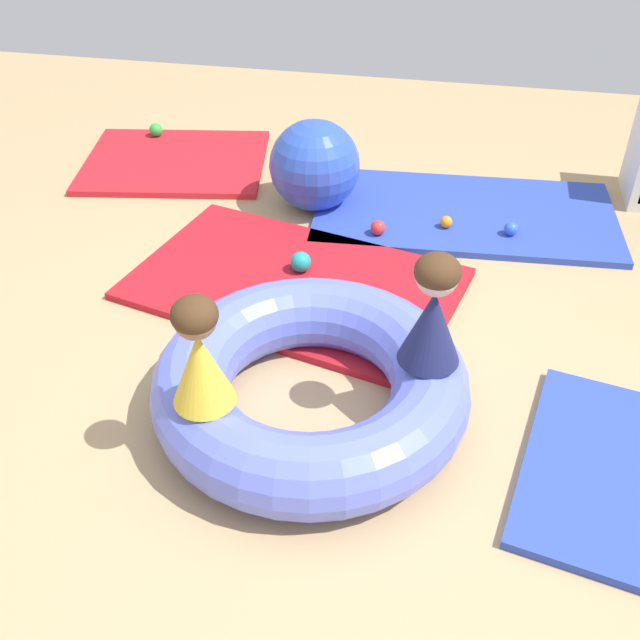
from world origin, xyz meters
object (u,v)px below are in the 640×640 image
(play_ball_blue, at_px, (511,229))
(play_ball_red, at_px, (378,228))
(play_ball_green, at_px, (156,130))
(exercise_ball_large, at_px, (315,166))
(child_in_navy, at_px, (433,311))
(play_ball_teal, at_px, (301,262))
(play_ball_orange, at_px, (446,222))
(child_in_yellow, at_px, (199,353))
(inflatable_cushion, at_px, (311,384))

(play_ball_blue, relative_size, play_ball_red, 0.93)
(play_ball_green, relative_size, exercise_ball_large, 0.17)
(play_ball_blue, relative_size, exercise_ball_large, 0.15)
(child_in_navy, xyz_separation_m, play_ball_teal, (-0.72, 0.92, -0.46))
(play_ball_red, bearing_deg, exercise_ball_large, 143.02)
(child_in_navy, bearing_deg, play_ball_red, 102.08)
(play_ball_green, bearing_deg, play_ball_blue, -19.96)
(exercise_ball_large, bearing_deg, play_ball_red, -36.98)
(play_ball_teal, bearing_deg, play_ball_orange, 39.55)
(play_ball_red, xyz_separation_m, play_ball_orange, (0.38, 0.15, -0.01))
(child_in_yellow, xyz_separation_m, play_ball_green, (-1.30, 2.79, -0.46))
(play_ball_blue, bearing_deg, child_in_yellow, -121.48)
(inflatable_cushion, bearing_deg, play_ball_blue, 62.09)
(child_in_navy, distance_m, play_ball_green, 3.21)
(play_ball_teal, relative_size, exercise_ball_large, 0.20)
(child_in_yellow, height_order, play_ball_blue, child_in_yellow)
(play_ball_teal, xyz_separation_m, exercise_ball_large, (-0.08, 0.77, 0.18))
(play_ball_orange, bearing_deg, play_ball_blue, -2.08)
(play_ball_blue, height_order, play_ball_green, play_ball_green)
(play_ball_orange, bearing_deg, child_in_navy, -90.25)
(child_in_navy, height_order, play_ball_red, child_in_navy)
(play_ball_blue, bearing_deg, exercise_ball_large, 170.99)
(inflatable_cushion, height_order, play_ball_green, inflatable_cushion)
(inflatable_cushion, relative_size, play_ball_red, 15.41)
(play_ball_orange, bearing_deg, play_ball_red, -157.95)
(child_in_yellow, relative_size, play_ball_teal, 4.18)
(play_ball_green, distance_m, play_ball_teal, 2.02)
(inflatable_cushion, bearing_deg, play_ball_red, 86.28)
(inflatable_cushion, height_order, child_in_navy, child_in_navy)
(inflatable_cushion, relative_size, play_ball_orange, 18.62)
(play_ball_orange, bearing_deg, inflatable_cushion, -106.46)
(play_ball_red, height_order, play_ball_orange, play_ball_red)
(inflatable_cushion, xyz_separation_m, play_ball_orange, (0.47, 1.58, -0.09))
(child_in_navy, distance_m, play_ball_red, 1.49)
(child_in_yellow, relative_size, child_in_navy, 0.95)
(play_ball_teal, bearing_deg, child_in_navy, -52.04)
(child_in_navy, relative_size, play_ball_green, 5.16)
(inflatable_cushion, distance_m, child_in_navy, 0.61)
(inflatable_cushion, height_order, play_ball_blue, inflatable_cushion)
(child_in_navy, distance_m, play_ball_blue, 1.62)
(child_in_yellow, bearing_deg, child_in_navy, 96.18)
(play_ball_green, bearing_deg, child_in_yellow, -65.11)
(child_in_yellow, relative_size, play_ball_blue, 5.85)
(child_in_yellow, height_order, child_in_navy, child_in_navy)
(play_ball_green, bearing_deg, play_ball_red, -30.96)
(inflatable_cushion, xyz_separation_m, play_ball_green, (-1.63, 2.46, -0.07))
(child_in_navy, xyz_separation_m, play_ball_red, (-0.37, 1.37, -0.47))
(play_ball_blue, distance_m, play_ball_green, 2.62)
(play_ball_blue, bearing_deg, play_ball_orange, 177.92)
(child_in_navy, xyz_separation_m, play_ball_orange, (0.01, 1.52, -0.48))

